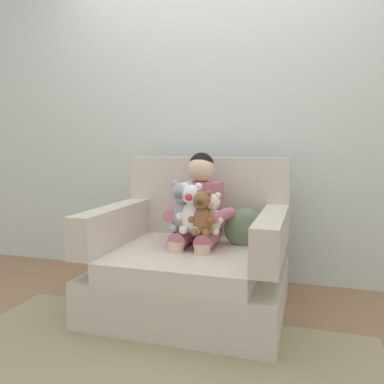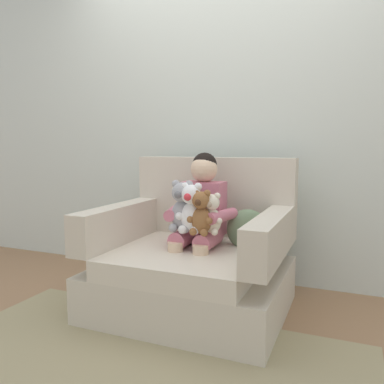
% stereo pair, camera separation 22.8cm
% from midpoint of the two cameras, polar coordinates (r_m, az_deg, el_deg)
% --- Properties ---
extents(ground_plane, '(8.00, 8.00, 0.00)m').
position_cam_midpoint_polar(ground_plane, '(2.53, -2.85, -17.03)').
color(ground_plane, '#936D4C').
extents(back_wall, '(6.00, 0.10, 2.60)m').
position_cam_midpoint_polar(back_wall, '(3.04, 1.84, 11.99)').
color(back_wall, silver).
rests_on(back_wall, ground).
extents(floor_rug, '(2.13, 1.34, 0.01)m').
position_cam_midpoint_polar(floor_rug, '(1.93, -11.03, -25.03)').
color(floor_rug, '#998C66').
rests_on(floor_rug, ground).
extents(armchair, '(1.12, 0.96, 0.94)m').
position_cam_midpoint_polar(armchair, '(2.47, -2.51, -10.24)').
color(armchair, beige).
rests_on(armchair, ground).
extents(seated_child, '(0.45, 0.39, 0.82)m').
position_cam_midpoint_polar(seated_child, '(2.42, -1.80, -2.94)').
color(seated_child, '#C66B7F').
rests_on(seated_child, armchair).
extents(plush_white, '(0.18, 0.14, 0.30)m').
position_cam_midpoint_polar(plush_white, '(2.28, -2.93, -2.62)').
color(plush_white, white).
rests_on(plush_white, armchair).
extents(plush_brown, '(0.16, 0.13, 0.26)m').
position_cam_midpoint_polar(plush_brown, '(2.24, -1.43, -3.21)').
color(plush_brown, brown).
rests_on(plush_brown, armchair).
extents(plush_cream, '(0.14, 0.12, 0.24)m').
position_cam_midpoint_polar(plush_cream, '(2.27, 0.10, -3.31)').
color(plush_cream, silver).
rests_on(plush_cream, armchair).
extents(plush_grey, '(0.18, 0.15, 0.31)m').
position_cam_midpoint_polar(plush_grey, '(2.32, -4.36, -2.35)').
color(plush_grey, '#9E9EA3').
rests_on(plush_grey, armchair).
extents(throw_pillow, '(0.28, 0.17, 0.26)m').
position_cam_midpoint_polar(throw_pillow, '(2.46, 5.16, -5.43)').
color(throw_pillow, slate).
rests_on(throw_pillow, armchair).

